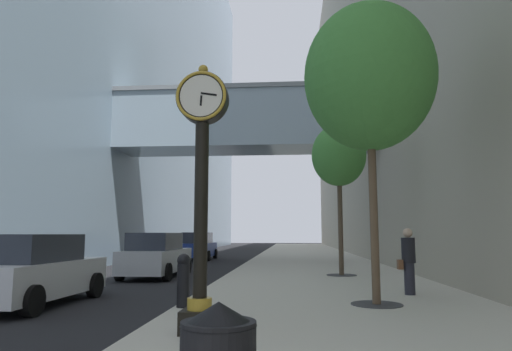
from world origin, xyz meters
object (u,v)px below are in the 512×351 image
(street_clock, at_px, (201,181))
(car_white_mid, at_px, (31,271))
(street_tree_mid_near, at_px, (339,156))
(car_blue_near, at_px, (198,247))
(street_tree_near, at_px, (369,78))
(pedestrian_walking, at_px, (408,259))
(bollard_third, at_px, (183,279))
(car_silver_far, at_px, (156,256))

(street_clock, xyz_separation_m, car_white_mid, (-4.64, 3.18, -1.69))
(street_tree_mid_near, height_order, car_white_mid, street_tree_mid_near)
(car_blue_near, bearing_deg, street_tree_near, -67.40)
(pedestrian_walking, bearing_deg, car_blue_near, 117.62)
(bollard_third, distance_m, car_blue_near, 19.90)
(pedestrian_walking, relative_size, car_white_mid, 0.40)
(street_clock, relative_size, bollard_third, 3.90)
(bollard_third, relative_size, street_tree_mid_near, 0.19)
(street_tree_near, bearing_deg, pedestrian_walking, 56.59)
(bollard_third, relative_size, street_tree_near, 0.16)
(car_silver_far, bearing_deg, street_tree_mid_near, -2.07)
(street_clock, relative_size, car_white_mid, 1.03)
(street_clock, height_order, street_tree_mid_near, street_tree_mid_near)
(street_clock, distance_m, car_white_mid, 5.87)
(car_silver_far, bearing_deg, car_white_mid, -96.67)
(street_clock, relative_size, pedestrian_walking, 2.59)
(street_tree_mid_near, relative_size, car_silver_far, 1.23)
(bollard_third, height_order, car_white_mid, car_white_mid)
(street_clock, xyz_separation_m, street_tree_mid_near, (3.24, 10.01, 2.09))
(street_clock, height_order, bollard_third, street_clock)
(street_tree_near, bearing_deg, car_silver_far, 134.38)
(street_tree_near, xyz_separation_m, car_blue_near, (-7.86, 18.88, -4.37))
(street_clock, distance_m, street_tree_near, 5.22)
(bollard_third, distance_m, car_silver_far, 8.41)
(car_white_mid, bearing_deg, car_silver_far, 83.33)
(pedestrian_walking, bearing_deg, car_silver_far, 146.08)
(bollard_third, bearing_deg, street_clock, -70.74)
(street_tree_near, relative_size, car_blue_near, 1.54)
(car_blue_near, bearing_deg, car_silver_far, -86.02)
(pedestrian_walking, xyz_separation_m, car_white_mid, (-9.00, -1.58, -0.21))
(street_tree_mid_near, height_order, pedestrian_walking, street_tree_mid_near)
(car_blue_near, bearing_deg, car_white_mid, -90.05)
(bollard_third, bearing_deg, street_tree_near, 9.25)
(car_blue_near, bearing_deg, pedestrian_walking, -62.38)
(car_silver_far, bearing_deg, car_blue_near, 93.98)
(car_blue_near, distance_m, car_white_mid, 18.75)
(pedestrian_walking, relative_size, car_blue_near, 0.38)
(bollard_third, bearing_deg, car_blue_near, 100.96)
(street_tree_near, distance_m, car_silver_far, 10.99)
(pedestrian_walking, height_order, car_blue_near, pedestrian_walking)
(street_tree_mid_near, distance_m, car_white_mid, 11.08)
(street_tree_near, distance_m, pedestrian_walking, 4.67)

